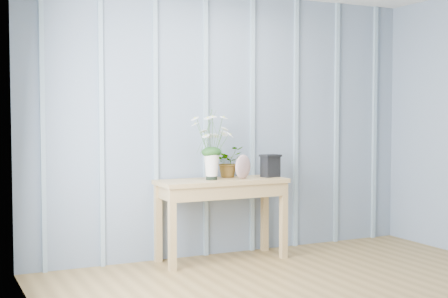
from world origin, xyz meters
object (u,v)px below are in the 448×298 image
sideboard (222,192)px  carved_box (270,166)px  daisy_vase (212,135)px  felt_disc_vessel (243,167)px

sideboard → carved_box: size_ratio=5.61×
daisy_vase → carved_box: size_ratio=3.04×
daisy_vase → felt_disc_vessel: daisy_vase is taller
felt_disc_vessel → sideboard: bearing=138.5°
daisy_vase → carved_box: 0.68m
carved_box → felt_disc_vessel: bearing=-174.4°
sideboard → carved_box: carved_box is taller
sideboard → daisy_vase: size_ratio=1.85×
felt_disc_vessel → carved_box: (0.31, 0.03, -0.00)m
daisy_vase → felt_disc_vessel: (0.30, -0.04, -0.30)m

